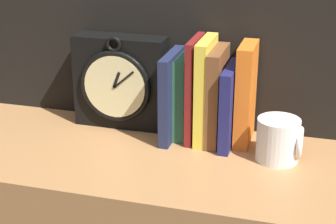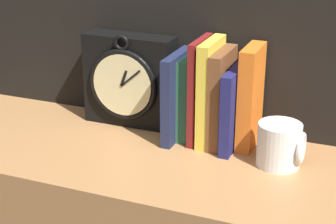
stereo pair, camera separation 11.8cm
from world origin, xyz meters
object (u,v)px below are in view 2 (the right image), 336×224
at_px(book_slot1_green, 191,97).
at_px(book_slot6_orange, 251,97).
at_px(book_slot4_brown, 222,98).
at_px(mug, 280,145).
at_px(book_slot2_maroon, 200,90).
at_px(clock, 129,80).
at_px(book_slot5_navy, 234,108).
at_px(book_slot0_navy, 177,96).
at_px(book_slot3_yellow, 210,92).

xyz_separation_m(book_slot1_green, book_slot6_orange, (0.14, -0.00, 0.02)).
height_order(book_slot4_brown, book_slot6_orange, book_slot6_orange).
bearing_deg(mug, book_slot1_green, 161.83).
bearing_deg(book_slot2_maroon, clock, 172.98).
distance_m(book_slot2_maroon, book_slot5_navy, 0.09).
bearing_deg(book_slot5_navy, book_slot6_orange, 29.75).
distance_m(book_slot1_green, book_slot6_orange, 0.14).
xyz_separation_m(book_slot0_navy, book_slot1_green, (0.03, 0.02, -0.01)).
distance_m(clock, book_slot1_green, 0.17).
relative_size(book_slot3_yellow, book_slot4_brown, 1.09).
distance_m(book_slot4_brown, book_slot5_navy, 0.04).
bearing_deg(book_slot5_navy, book_slot2_maroon, 172.70).
relative_size(book_slot0_navy, book_slot2_maroon, 0.85).
bearing_deg(book_slot5_navy, book_slot3_yellow, 171.51).
distance_m(book_slot5_navy, book_slot6_orange, 0.04).
xyz_separation_m(clock, book_slot3_yellow, (0.22, -0.03, 0.01)).
relative_size(book_slot6_orange, mug, 2.37).
bearing_deg(mug, clock, 167.00).
bearing_deg(book_slot4_brown, clock, 173.74).
bearing_deg(book_slot1_green, book_slot2_maroon, -16.66).
distance_m(clock, book_slot3_yellow, 0.22).
bearing_deg(book_slot2_maroon, book_slot4_brown, -3.55).
bearing_deg(book_slot6_orange, book_slot5_navy, -150.25).
distance_m(clock, book_slot4_brown, 0.24).
relative_size(clock, book_slot1_green, 1.21).
height_order(clock, book_slot0_navy, clock).
bearing_deg(clock, book_slot2_maroon, -7.02).
height_order(book_slot0_navy, book_slot6_orange, book_slot6_orange).
relative_size(book_slot3_yellow, book_slot6_orange, 1.03).
bearing_deg(book_slot0_navy, clock, 166.17).
bearing_deg(book_slot0_navy, book_slot2_maroon, 11.83).
distance_m(book_slot3_yellow, book_slot5_navy, 0.07).
relative_size(book_slot1_green, book_slot3_yellow, 0.80).
height_order(book_slot1_green, book_slot3_yellow, book_slot3_yellow).
relative_size(book_slot1_green, book_slot5_navy, 1.04).
xyz_separation_m(book_slot5_navy, mug, (0.12, -0.06, -0.04)).
xyz_separation_m(book_slot5_navy, book_slot6_orange, (0.03, 0.02, 0.02)).
xyz_separation_m(book_slot1_green, mug, (0.23, -0.07, -0.05)).
relative_size(clock, mug, 2.38).
relative_size(book_slot4_brown, book_slot5_navy, 1.19).
xyz_separation_m(book_slot0_navy, book_slot6_orange, (0.17, 0.02, 0.01)).
bearing_deg(book_slot0_navy, book_slot3_yellow, 6.37).
xyz_separation_m(book_slot2_maroon, book_slot4_brown, (0.05, -0.00, -0.01)).
bearing_deg(mug, book_slot3_yellow, 159.76).
bearing_deg(book_slot4_brown, book_slot0_navy, -175.96).
bearing_deg(book_slot3_yellow, book_slot2_maroon, 175.41).
relative_size(clock, book_slot5_navy, 1.27).
relative_size(book_slot0_navy, book_slot5_navy, 1.10).
xyz_separation_m(clock, book_slot0_navy, (0.14, -0.03, -0.01)).
height_order(clock, book_slot3_yellow, book_slot3_yellow).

